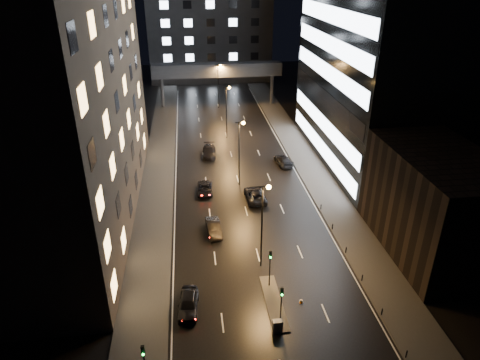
{
  "coord_description": "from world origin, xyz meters",
  "views": [
    {
      "loc": [
        -7.02,
        -29.88,
        30.04
      ],
      "look_at": [
        -0.66,
        21.64,
        4.0
      ],
      "focal_mm": 32.0,
      "sensor_mm": 36.0,
      "label": 1
    }
  ],
  "objects": [
    {
      "name": "sidewalk_left",
      "position": [
        -12.5,
        35.0,
        0.07
      ],
      "size": [
        5.0,
        110.0,
        0.15
      ],
      "primitive_type": "cube",
      "color": "#383533",
      "rests_on": "ground"
    },
    {
      "name": "building_right_low",
      "position": [
        20.0,
        9.0,
        6.0
      ],
      "size": [
        10.0,
        18.0,
        12.0
      ],
      "primitive_type": "cube",
      "color": "black",
      "rests_on": "ground"
    },
    {
      "name": "traffic_signal_corner",
      "position": [
        -11.5,
        -6.01,
        2.94
      ],
      "size": [
        0.28,
        0.34,
        4.4
      ],
      "color": "black",
      "rests_on": "ground"
    },
    {
      "name": "car_away_a",
      "position": [
        -8.14,
        2.11,
        0.8
      ],
      "size": [
        2.3,
        4.86,
        1.61
      ],
      "primitive_type": "imported",
      "rotation": [
        0.0,
        0.0,
        -0.09
      ],
      "color": "black",
      "rests_on": "ground"
    },
    {
      "name": "car_away_d",
      "position": [
        -3.9,
        39.76,
        0.81
      ],
      "size": [
        2.64,
        5.74,
        1.62
      ],
      "primitive_type": "imported",
      "rotation": [
        0.0,
        0.0,
        -0.07
      ],
      "color": "black",
      "rests_on": "ground"
    },
    {
      "name": "car_toward_a",
      "position": [
        1.69,
        23.04,
        0.79
      ],
      "size": [
        2.82,
        5.76,
        1.58
      ],
      "primitive_type": "imported",
      "rotation": [
        0.0,
        0.0,
        3.18
      ],
      "color": "black",
      "rests_on": "ground"
    },
    {
      "name": "utility_cabinet",
      "position": [
        -0.1,
        -1.7,
        0.74
      ],
      "size": [
        0.92,
        0.59,
        1.17
      ],
      "primitive_type": "cube",
      "rotation": [
        0.0,
        0.0,
        0.05
      ],
      "color": "#555557",
      "rests_on": "median_island"
    },
    {
      "name": "car_away_c",
      "position": [
        -5.34,
        26.0,
        0.66
      ],
      "size": [
        2.43,
        4.87,
        1.32
      ],
      "primitive_type": "imported",
      "rotation": [
        0.0,
        0.0,
        -0.05
      ],
      "color": "black",
      "rests_on": "ground"
    },
    {
      "name": "building_left",
      "position": [
        -22.5,
        24.0,
        20.0
      ],
      "size": [
        15.0,
        48.0,
        40.0
      ],
      "primitive_type": "cube",
      "color": "#2D2319",
      "rests_on": "ground"
    },
    {
      "name": "streetlight_near",
      "position": [
        0.16,
        8.0,
        6.5
      ],
      "size": [
        1.45,
        0.5,
        10.15
      ],
      "color": "black",
      "rests_on": "ground"
    },
    {
      "name": "building_far",
      "position": [
        0.0,
        98.0,
        12.5
      ],
      "size": [
        34.0,
        14.0,
        25.0
      ],
      "primitive_type": "cube",
      "color": "#333335",
      "rests_on": "ground"
    },
    {
      "name": "traffic_signal_far",
      "position": [
        0.3,
        -1.01,
        3.09
      ],
      "size": [
        0.28,
        0.34,
        4.4
      ],
      "color": "black",
      "rests_on": "median_island"
    },
    {
      "name": "streetlight_far",
      "position": [
        0.16,
        68.0,
        6.5
      ],
      "size": [
        1.45,
        0.5,
        10.15
      ],
      "color": "black",
      "rests_on": "ground"
    },
    {
      "name": "streetlight_mid_a",
      "position": [
        0.16,
        28.0,
        6.5
      ],
      "size": [
        1.45,
        0.5,
        10.15
      ],
      "color": "black",
      "rests_on": "ground"
    },
    {
      "name": "streetlight_mid_b",
      "position": [
        0.16,
        48.0,
        6.5
      ],
      "size": [
        1.45,
        0.5,
        10.15
      ],
      "color": "black",
      "rests_on": "ground"
    },
    {
      "name": "cone_b",
      "position": [
        3.0,
        1.71,
        0.22
      ],
      "size": [
        0.44,
        0.44,
        0.44
      ],
      "primitive_type": "cone",
      "rotation": [
        0.0,
        0.0,
        0.35
      ],
      "color": "orange",
      "rests_on": "ground"
    },
    {
      "name": "bollard_row",
      "position": [
        10.2,
        6.5,
        0.45
      ],
      "size": [
        0.12,
        25.12,
        0.9
      ],
      "color": "black",
      "rests_on": "ground"
    },
    {
      "name": "traffic_signal_near",
      "position": [
        0.3,
        4.49,
        3.09
      ],
      "size": [
        0.28,
        0.34,
        4.4
      ],
      "color": "black",
      "rests_on": "median_island"
    },
    {
      "name": "skybridge",
      "position": [
        0.0,
        70.0,
        8.34
      ],
      "size": [
        30.0,
        3.0,
        10.0
      ],
      "color": "#333335",
      "rests_on": "ground"
    },
    {
      "name": "sidewalk_right",
      "position": [
        12.5,
        35.0,
        0.07
      ],
      "size": [
        5.0,
        110.0,
        0.15
      ],
      "primitive_type": "cube",
      "color": "#383533",
      "rests_on": "ground"
    },
    {
      "name": "building_right_glass",
      "position": [
        25.0,
        36.0,
        22.5
      ],
      "size": [
        20.0,
        36.0,
        45.0
      ],
      "primitive_type": "cube",
      "color": "black",
      "rests_on": "ground"
    },
    {
      "name": "car_away_b",
      "position": [
        -4.77,
        15.26,
        0.76
      ],
      "size": [
        2.01,
        4.74,
        1.52
      ],
      "primitive_type": "imported",
      "rotation": [
        0.0,
        0.0,
        0.09
      ],
      "color": "black",
      "rests_on": "ground"
    },
    {
      "name": "car_toward_b",
      "position": [
        8.27,
        34.43,
        0.76
      ],
      "size": [
        2.65,
        5.44,
        1.53
      ],
      "primitive_type": "imported",
      "rotation": [
        0.0,
        0.0,
        3.24
      ],
      "color": "black",
      "rests_on": "ground"
    },
    {
      "name": "median_island",
      "position": [
        0.3,
        2.0,
        0.07
      ],
      "size": [
        1.6,
        8.0,
        0.15
      ],
      "primitive_type": "cube",
      "color": "#383533",
      "rests_on": "ground"
    },
    {
      "name": "ground",
      "position": [
        0.0,
        40.0,
        0.0
      ],
      "size": [
        160.0,
        160.0,
        0.0
      ],
      "primitive_type": "plane",
      "color": "black",
      "rests_on": "ground"
    }
  ]
}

